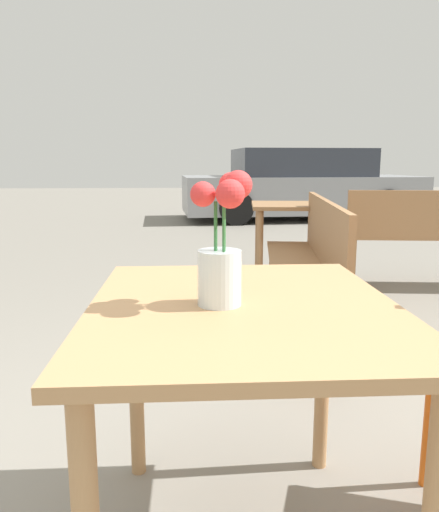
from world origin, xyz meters
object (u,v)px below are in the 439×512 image
Objects in this scene: table_front at (243,342)px; flower_vase at (221,250)px; bench_middle at (435,236)px; bench_near at (310,261)px; table_back at (292,221)px; parked_car at (300,186)px.

table_front is 2.81× the size of flower_vase.
bench_middle reaches higher than table_front.
bench_near is (0.62, 1.84, -0.16)m from table_front.
table_back reaches higher than table_front.
bench_near is at bearing 69.87° from flower_vase.
flower_vase is 3.59m from bench_middle.
table_back is (-1.25, 0.00, 0.14)m from bench_middle.
flower_vase is 8.55m from parked_car.
flower_vase is 0.45× the size of table_back.
flower_vase reaches higher than bench_near.
table_front is 0.21× the size of parked_car.
bench_near is 1.08m from table_back.
table_front is 3.00m from table_back.
flower_vase reaches higher than table_back.
table_back is 5.51m from parked_car.
table_front is at bearing -103.96° from table_back.
bench_middle is (1.97, 2.91, -0.17)m from table_front.
table_front is 0.52× the size of bench_near.
table_front is 1.95m from bench_near.
bench_middle is at bearing 55.30° from flower_vase.
flower_vase is 0.18× the size of bench_near.
parked_car reaches higher than table_front.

